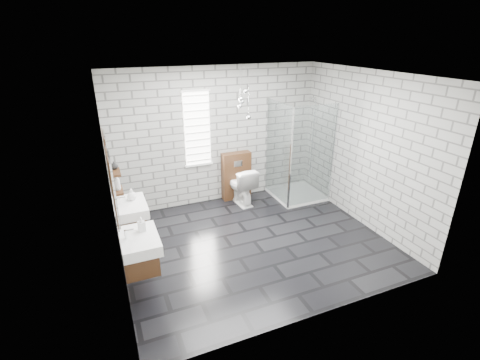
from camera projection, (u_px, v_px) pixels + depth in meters
floor at (254, 242)px, 5.84m from camera, size 4.20×3.60×0.02m
ceiling at (257, 74)px, 4.78m from camera, size 4.20×3.60×0.02m
wall_back at (217, 137)px, 6.85m from camera, size 4.20×0.02×2.70m
wall_front at (326, 221)px, 3.77m from camera, size 4.20×0.02×2.70m
wall_left at (110, 188)px, 4.56m from camera, size 0.02×3.60×2.70m
wall_right at (365, 150)px, 6.06m from camera, size 0.02×3.60×2.70m
vanity_left at (136, 243)px, 4.44m from camera, size 0.47×0.70×1.57m
vanity_right at (128, 209)px, 5.30m from camera, size 0.47×0.70×1.57m
shelf_lower at (117, 191)px, 4.56m from camera, size 0.14×0.30×0.03m
shelf_upper at (115, 172)px, 4.46m from camera, size 0.14×0.30×0.03m
window at (197, 129)px, 6.61m from camera, size 0.56×0.05×1.48m
cistern_panel at (236, 176)px, 7.22m from camera, size 0.60×0.20×1.00m
flush_plate at (238, 164)px, 7.01m from camera, size 0.18×0.01×0.12m
shower_enclosure at (296, 176)px, 7.18m from camera, size 1.00×1.00×2.03m
pendant_cluster at (243, 103)px, 6.34m from camera, size 0.25×0.21×0.95m
toilet at (241, 185)px, 7.05m from camera, size 0.49×0.79×0.78m
soap_bottle_a at (142, 224)px, 4.50m from camera, size 0.10×0.10×0.20m
soap_bottle_b at (132, 194)px, 5.34m from camera, size 0.18×0.18×0.18m
soap_bottle_c at (117, 182)px, 4.52m from camera, size 0.10×0.10×0.22m
vase at (114, 165)px, 4.51m from camera, size 0.13×0.13×0.10m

